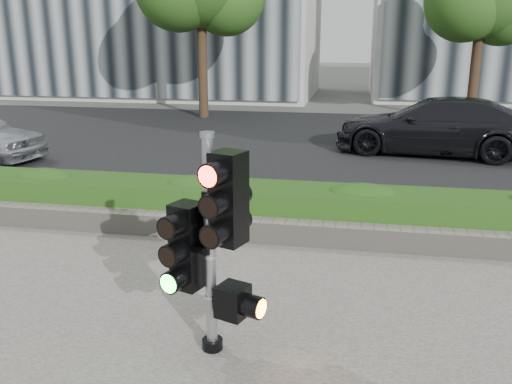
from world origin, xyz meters
TOP-DOWN VIEW (x-y plane):
  - ground at (0.00, 0.00)m, footprint 120.00×120.00m
  - road at (0.00, 10.00)m, footprint 60.00×13.00m
  - curb at (0.00, 3.15)m, footprint 60.00×0.25m
  - stone_wall at (0.00, 1.90)m, footprint 12.00×0.32m
  - hedge at (0.00, 2.55)m, footprint 12.00×1.00m
  - traffic_signal at (0.08, -1.13)m, footprint 0.82×0.68m
  - car_dark at (3.41, 9.09)m, footprint 5.45×2.89m

SIDE VIEW (x-z plane):
  - ground at x=0.00m, z-range 0.00..0.00m
  - road at x=0.00m, z-range 0.00..0.02m
  - curb at x=0.00m, z-range 0.00..0.12m
  - stone_wall at x=0.00m, z-range 0.03..0.37m
  - hedge at x=0.00m, z-range 0.03..0.71m
  - car_dark at x=3.41m, z-range 0.02..1.53m
  - traffic_signal at x=0.08m, z-range 0.15..2.36m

